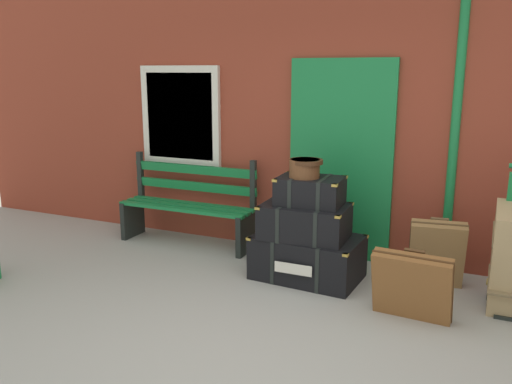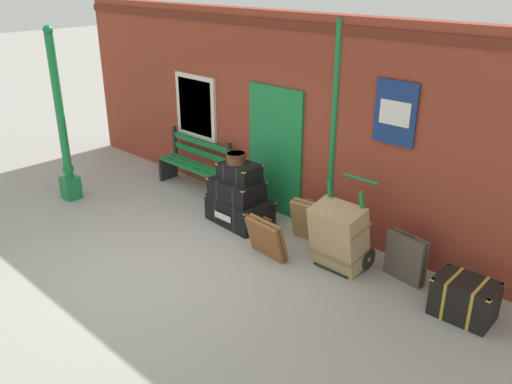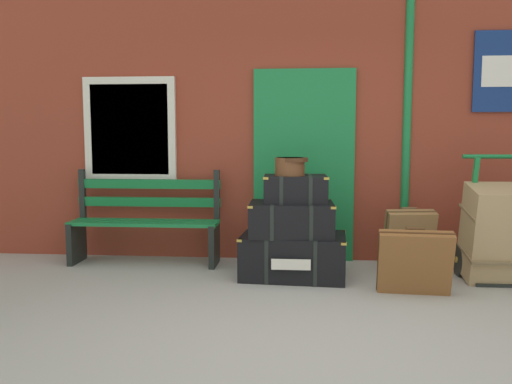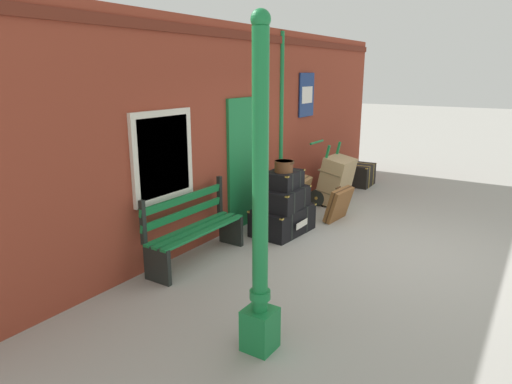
{
  "view_description": "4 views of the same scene",
  "coord_description": "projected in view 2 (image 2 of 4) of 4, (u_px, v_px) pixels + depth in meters",
  "views": [
    {
      "loc": [
        1.35,
        -2.94,
        1.98
      ],
      "look_at": [
        -0.76,
        1.77,
        0.79
      ],
      "focal_mm": 37.18,
      "sensor_mm": 36.0,
      "label": 1
    },
    {
      "loc": [
        5.34,
        -3.67,
        3.78
      ],
      "look_at": [
        0.09,
        1.79,
        0.58
      ],
      "focal_mm": 37.34,
      "sensor_mm": 36.0,
      "label": 2
    },
    {
      "loc": [
        -0.14,
        -3.32,
        1.38
      ],
      "look_at": [
        -0.57,
        1.9,
        0.81
      ],
      "focal_mm": 36.58,
      "sensor_mm": 36.0,
      "label": 3
    },
    {
      "loc": [
        -6.15,
        -1.65,
        2.49
      ],
      "look_at": [
        -0.8,
        1.81,
        0.79
      ],
      "focal_mm": 31.72,
      "sensor_mm": 36.0,
      "label": 4
    }
  ],
  "objects": [
    {
      "name": "round_hatbox",
      "position": [
        236.0,
        158.0,
        8.14
      ],
      "size": [
        0.31,
        0.3,
        0.17
      ],
      "color": "brown",
      "rests_on": "steamer_trunk_top"
    },
    {
      "name": "large_brown_trunk",
      "position": [
        339.0,
        237.0,
        7.09
      ],
      "size": [
        0.7,
        0.6,
        0.95
      ],
      "color": "tan",
      "rests_on": "ground"
    },
    {
      "name": "lamp_post",
      "position": [
        63.0,
        137.0,
        9.03
      ],
      "size": [
        0.28,
        0.28,
        2.96
      ],
      "color": "#197A3D",
      "rests_on": "ground"
    },
    {
      "name": "corner_trunk",
      "position": [
        464.0,
        299.0,
        6.17
      ],
      "size": [
        0.71,
        0.51,
        0.49
      ],
      "color": "black",
      "rests_on": "ground"
    },
    {
      "name": "suitcase_caramel",
      "position": [
        308.0,
        220.0,
        7.89
      ],
      "size": [
        0.52,
        0.36,
        0.66
      ],
      "color": "olive",
      "rests_on": "ground"
    },
    {
      "name": "ground_plane",
      "position": [
        161.0,
        266.0,
        7.32
      ],
      "size": [
        60.0,
        60.0,
        0.0
      ],
      "primitive_type": "plane",
      "color": "#A3A099"
    },
    {
      "name": "platform_bench",
      "position": [
        196.0,
        165.0,
        9.72
      ],
      "size": [
        1.6,
        0.43,
        1.01
      ],
      "color": "#197A3D",
      "rests_on": "ground"
    },
    {
      "name": "suitcase_tan",
      "position": [
        406.0,
        258.0,
        6.89
      ],
      "size": [
        0.58,
        0.22,
        0.67
      ],
      "color": "#51473D",
      "rests_on": "ground"
    },
    {
      "name": "steamer_trunk_top",
      "position": [
        240.0,
        172.0,
        8.22
      ],
      "size": [
        0.63,
        0.47,
        0.27
      ],
      "color": "black",
      "rests_on": "steamer_trunk_middle"
    },
    {
      "name": "brick_facade",
      "position": [
        286.0,
        117.0,
        8.43
      ],
      "size": [
        10.4,
        0.35,
        3.2
      ],
      "color": "brown",
      "rests_on": "ground"
    },
    {
      "name": "porters_trolley",
      "position": [
        346.0,
        245.0,
        7.29
      ],
      "size": [
        0.71,
        0.61,
        1.2
      ],
      "color": "black",
      "rests_on": "ground"
    },
    {
      "name": "suitcase_oxblood",
      "position": [
        266.0,
        238.0,
        7.44
      ],
      "size": [
        0.64,
        0.32,
        0.59
      ],
      "color": "brown",
      "rests_on": "ground"
    },
    {
      "name": "steamer_trunk_middle",
      "position": [
        237.0,
        189.0,
        8.33
      ],
      "size": [
        0.82,
        0.57,
        0.33
      ],
      "color": "black",
      "rests_on": "steamer_trunk_base"
    },
    {
      "name": "steamer_trunk_base",
      "position": [
        240.0,
        210.0,
        8.48
      ],
      "size": [
        1.05,
        0.72,
        0.43
      ],
      "color": "black",
      "rests_on": "ground"
    }
  ]
}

